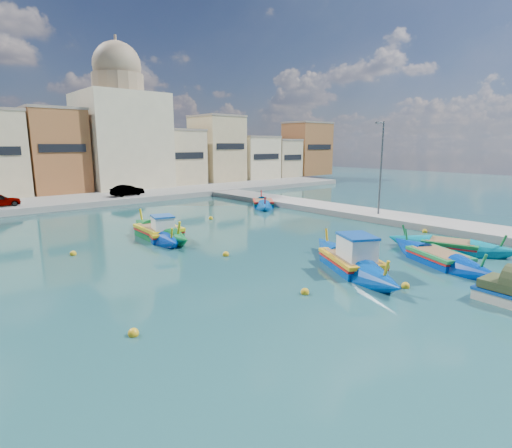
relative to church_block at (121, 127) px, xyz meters
name	(u,v)px	position (x,y,z in m)	size (l,w,h in m)	color
ground	(276,286)	(-10.00, -40.00, -8.41)	(160.00, 160.00, 0.00)	#133A3A
east_quay	(454,227)	(8.00, -40.00, -8.16)	(4.00, 70.00, 0.50)	gray
north_quay	(63,202)	(-10.00, -8.00, -8.11)	(80.00, 8.00, 0.60)	gray
north_townhouses	(99,154)	(-3.32, -0.64, -3.41)	(83.20, 7.87, 10.19)	#CAB68C
church_block	(121,127)	(0.00, 0.00, 0.00)	(10.00, 10.00, 19.10)	beige
quay_street_lamp	(381,168)	(7.44, -34.00, -4.07)	(1.18, 0.16, 8.00)	#595B60
luzzu_turquoise_cabin	(352,263)	(-5.41, -40.70, -8.06)	(6.01, 8.92, 2.91)	#0041AA
luzzu_blue_cabin	(162,235)	(-9.55, -28.56, -8.10)	(3.44, 7.40, 2.55)	#002E9F
luzzu_cyan_mid	(263,204)	(5.00, -22.35, -8.16)	(6.36, 7.41, 2.35)	#0049A1
luzzu_green	(159,233)	(-9.39, -27.82, -8.12)	(2.64, 8.61, 2.68)	#0B7331
luzzu_blue_south	(439,259)	(-1.05, -43.11, -8.17)	(4.87, 7.86, 2.26)	#0033A0
luzzu_cyan_south	(450,247)	(1.82, -42.41, -8.16)	(3.97, 7.56, 2.28)	#00829A
mooring_buoys	(258,257)	(-7.65, -36.07, -8.33)	(22.82, 19.54, 0.36)	gold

